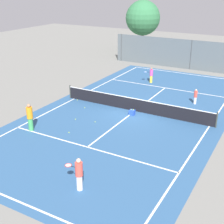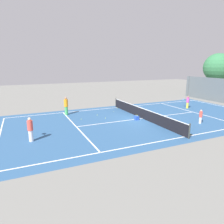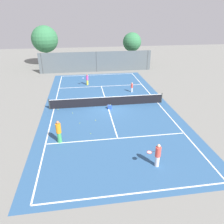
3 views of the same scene
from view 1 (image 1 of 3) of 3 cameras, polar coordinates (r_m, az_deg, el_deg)
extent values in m
plane|color=slate|center=(23.58, 4.14, 0.18)|extent=(80.00, 80.00, 0.00)
cube|color=#2D5684|center=(23.58, 4.14, 0.18)|extent=(13.00, 25.00, 0.00)
cube|color=white|center=(26.21, -6.79, 2.41)|extent=(0.10, 24.00, 0.01)
cube|color=white|center=(22.02, 17.18, -2.46)|extent=(0.10, 24.00, 0.01)
cube|color=white|center=(14.97, -16.78, -15.10)|extent=(11.00, 0.10, 0.01)
cube|color=white|center=(34.29, 12.86, 6.79)|extent=(11.00, 0.10, 0.01)
cube|color=white|center=(18.52, -4.46, -6.33)|extent=(11.00, 0.10, 0.01)
cube|color=white|center=(29.16, 9.57, 4.32)|extent=(11.00, 0.10, 0.01)
cube|color=white|center=(23.57, 4.14, 0.19)|extent=(0.10, 12.80, 0.01)
cylinder|color=#333833|center=(26.26, -7.55, 3.66)|extent=(0.10, 0.10, 1.10)
cylinder|color=#333833|center=(21.75, 18.36, -1.36)|extent=(0.10, 0.10, 1.10)
cube|color=black|center=(23.40, 4.17, 1.25)|extent=(11.80, 0.03, 0.95)
cube|color=white|center=(23.23, 4.20, 2.40)|extent=(11.80, 0.04, 0.05)
cube|color=#515B60|center=(35.79, 14.04, 9.96)|extent=(18.00, 0.06, 3.20)
cylinder|color=#3F4447|center=(38.85, 1.72, 11.54)|extent=(0.12, 0.12, 3.20)
cylinder|color=#3F4447|center=(35.79, 14.04, 9.96)|extent=(0.12, 0.12, 3.20)
cylinder|color=brown|center=(44.16, 5.44, 12.52)|extent=(0.40, 0.40, 2.83)
sphere|color=#337547|center=(43.75, 5.59, 16.55)|extent=(4.56, 4.56, 4.56)
cylinder|color=silver|center=(25.66, 14.75, 2.02)|extent=(0.21, 0.21, 0.57)
cylinder|color=#E54C3F|center=(25.49, 14.87, 3.15)|extent=(0.26, 0.26, 0.50)
sphere|color=beige|center=(25.39, 14.94, 3.84)|extent=(0.15, 0.15, 0.15)
cylinder|color=yellow|center=(30.48, 7.06, 5.91)|extent=(0.25, 0.25, 0.68)
cylinder|color=#D14799|center=(30.30, 7.12, 7.06)|extent=(0.31, 0.31, 0.59)
sphere|color=#A37556|center=(30.20, 7.15, 7.77)|extent=(0.18, 0.18, 0.18)
cylinder|color=black|center=(30.33, 6.54, 7.16)|extent=(0.20, 0.08, 0.03)
torus|color=blue|center=(30.36, 6.07, 7.19)|extent=(0.41, 0.41, 0.03)
cylinder|color=silver|center=(30.36, 6.07, 7.19)|extent=(0.34, 0.34, 0.00)
cylinder|color=silver|center=(14.90, -5.88, -12.53)|extent=(0.28, 0.28, 0.77)
cylinder|color=#E54C3F|center=(14.50, -5.99, -10.20)|extent=(0.35, 0.35, 0.67)
sphere|color=beige|center=(14.27, -6.06, -8.71)|extent=(0.21, 0.21, 0.21)
cylinder|color=black|center=(14.64, -7.08, -9.75)|extent=(0.20, 0.04, 0.03)
torus|color=red|center=(14.76, -7.89, -9.49)|extent=(0.34, 0.34, 0.03)
cylinder|color=silver|center=(14.76, -7.89, -9.49)|extent=(0.28, 0.28, 0.00)
cylinder|color=#3FA559|center=(20.99, -14.46, -2.14)|extent=(0.31, 0.31, 0.85)
cylinder|color=orange|center=(20.68, -14.67, -0.13)|extent=(0.39, 0.39, 0.74)
sphere|color=#A37556|center=(20.51, -14.80, 1.12)|extent=(0.23, 0.23, 0.23)
cube|color=blue|center=(22.85, 3.64, -0.07)|extent=(0.38, 0.35, 0.36)
sphere|color=#CCE533|center=(22.80, 3.48, 0.46)|extent=(0.07, 0.07, 0.07)
sphere|color=#CCE533|center=(22.78, 3.89, 0.43)|extent=(0.07, 0.07, 0.07)
sphere|color=#CCE533|center=(21.65, -3.08, -1.79)|extent=(0.07, 0.07, 0.07)
sphere|color=#CCE533|center=(22.73, 17.17, -1.60)|extent=(0.07, 0.07, 0.07)
sphere|color=#CCE533|center=(22.16, -6.63, -1.32)|extent=(0.07, 0.07, 0.07)
sphere|color=#CCE533|center=(20.31, -7.77, -3.68)|extent=(0.07, 0.07, 0.07)
sphere|color=#CCE533|center=(24.14, -4.95, 0.78)|extent=(0.07, 0.07, 0.07)
sphere|color=#CCE533|center=(25.81, -6.26, 2.17)|extent=(0.07, 0.07, 0.07)
camera|label=2|loc=(12.22, 59.41, -7.65)|focal=32.55mm
camera|label=3|loc=(11.69, -64.94, 10.78)|focal=34.02mm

